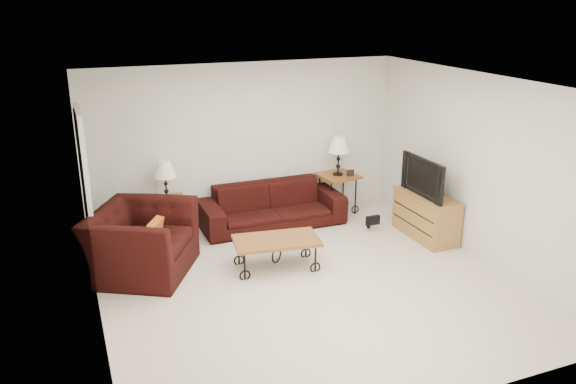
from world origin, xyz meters
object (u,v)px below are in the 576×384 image
Objects in this scene: side_table_left at (168,218)px; backpack at (369,215)px; armchair at (142,242)px; television at (428,177)px; lamp_left at (166,181)px; tv_stand at (426,216)px; lamp_right at (338,156)px; side_table_right at (337,193)px; coffee_table at (277,253)px; sofa at (272,206)px.

side_table_left reaches higher than backpack.
armchair is 1.35× the size of television.
television reaches higher than lamp_left.
backpack is (-0.63, 0.59, -0.11)m from tv_stand.
lamp_right is at bearing -153.84° from television.
side_table_right is 0.58× the size of coffee_table.
armchair is (-3.36, -1.09, -0.53)m from lamp_right.
television is (2.42, 0.16, 0.74)m from coffee_table.
backpack is at bearing -82.66° from lamp_right.
side_table_right is at bearing 0.00° from lamp_right.
television is (3.54, -1.47, 0.66)m from side_table_left.
side_table_left is 1.00× the size of lamp_left.
television is (3.54, -1.47, 0.08)m from lamp_left.
television reaches higher than tv_stand.
side_table_right reaches higher than side_table_left.
lamp_left reaches higher than side_table_left.
lamp_left is 1.31× the size of backpack.
tv_stand is (4.11, -0.37, -0.10)m from armchair.
tv_stand reaches higher than backpack.
coffee_table is at bearing -55.50° from side_table_left.
lamp_left is 0.53× the size of tv_stand.
armchair reaches higher than tv_stand.
coffee_table is at bearing -55.50° from lamp_left.
coffee_table is 1.13× the size of television.
sofa is 1.68× the size of armchair.
tv_stand is at bearing 3.82° from coffee_table.
side_table_right is at bearing 77.27° from backpack.
television is at bearing -63.84° from side_table_right.
coffee_table is 0.84× the size of armchair.
armchair is at bearing -162.01° from lamp_right.
side_table_right is 0.48× the size of armchair.
tv_stand is (0.74, -1.47, -0.63)m from lamp_right.
lamp_left reaches higher than sofa.
television reaches higher than armchair.
lamp_right is at bearing 43.71° from coffee_table.
side_table_right is 0.89m from backpack.
lamp_left is 3.89m from tv_stand.
lamp_right is at bearing 0.00° from side_table_right.
backpack is at bearing -56.84° from armchair.
tv_stand is at bearing -63.21° from backpack.
lamp_right is 1.63m from television.
side_table_right is at bearing 0.00° from side_table_left.
sofa is 1.60m from side_table_left.
television reaches higher than coffee_table.
armchair reaches higher than backpack.
lamp_left is (0.00, 0.00, 0.58)m from side_table_left.
armchair is at bearing 174.80° from tv_stand.
side_table_left is at bearing 3.33° from armchair.
side_table_right is 1.00× the size of lamp_right.
lamp_left is at bearing 3.33° from armchair.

